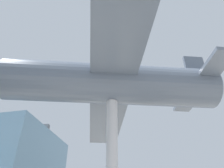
{
  "coord_description": "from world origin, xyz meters",
  "views": [
    {
      "loc": [
        -8.9,
        -1.85,
        1.58
      ],
      "look_at": [
        0.0,
        0.0,
        7.63
      ],
      "focal_mm": 35.0,
      "sensor_mm": 36.0,
      "label": 1
    }
  ],
  "objects": [
    {
      "name": "suspended_airplane",
      "position": [
        -0.08,
        0.25,
        7.64
      ],
      "size": [
        17.44,
        12.18,
        3.07
      ],
      "rotation": [
        0.0,
        0.0,
        0.29
      ],
      "color": "#4C5666",
      "rests_on": "support_pylon_central"
    }
  ]
}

